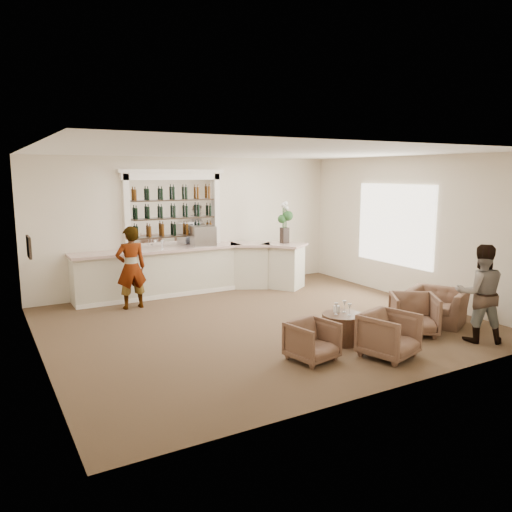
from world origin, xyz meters
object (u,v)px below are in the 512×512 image
Objects in this scene: bar_counter at (194,270)px; armchair_left at (312,341)px; cocktail_table at (342,328)px; armchair_center at (389,335)px; armchair_far at (437,306)px; sommelier at (131,268)px; flower_vase at (285,220)px; armchair_right at (414,314)px; guest at (480,293)px; espresso_machine at (203,236)px.

bar_counter is 5.10m from armchair_left.
cocktail_table is 1.07m from armchair_left.
armchair_left is 1.25m from armchair_center.
armchair_center is 0.77× the size of armchair_far.
sommelier reaches higher than armchair_center.
flower_vase reaches higher than cocktail_table.
bar_counter is at bearing 149.23° from armchair_right.
sommelier is at bearing 122.72° from cocktail_table.
sommelier is 5.66m from armchair_center.
armchair_left is 0.65× the size of flower_vase.
bar_counter reaches higher than armchair_left.
sommelier is 1.05× the size of guest.
flower_vase is (2.28, -0.53, 1.16)m from bar_counter.
guest reaches higher than armchair_center.
espresso_machine is (0.28, 0.06, 0.81)m from bar_counter.
bar_counter is 8.27× the size of armchair_left.
armchair_right is (2.26, -4.93, -0.21)m from bar_counter.
armchair_right is 0.78× the size of armchair_far.
armchair_left is at bearing -155.07° from cocktail_table.
armchair_center is at bearing -74.39° from espresso_machine.
flower_vase reaches higher than sommelier.
sommelier is at bearing -152.42° from espresso_machine.
bar_counter is 5.43m from armchair_right.
sommelier is 2.19m from espresso_machine.
armchair_right is at bearing -60.21° from espresso_machine.
armchair_left is (1.60, -4.44, -0.59)m from sommelier.
bar_counter is 7.15× the size of armchair_center.
guest reaches higher than armchair_far.
flower_vase is at bearing 166.12° from armchair_far.
espresso_machine is at bearing -161.54° from sommelier.
bar_counter is at bearing 77.47° from armchair_left.
bar_counter is at bearing -171.95° from armchair_far.
cocktail_table is at bearing -75.09° from espresso_machine.
armchair_center is (2.74, -4.93, -0.54)m from sommelier.
armchair_far is (4.91, -4.03, -0.56)m from sommelier.
armchair_center is 2.35m from armchair_far.
armchair_left is (-0.97, -0.45, 0.06)m from cocktail_table.
espresso_machine reaches higher than armchair_right.
guest is 2.48× the size of armchair_left.
bar_counter is 5.52× the size of armchair_far.
armchair_far is at bearing 6.33° from armchair_center.
espresso_machine is at bearing 11.58° from bar_counter.
cocktail_table is 1.27× the size of espresso_machine.
armchair_far reaches higher than armchair_left.
armchair_left is 0.67× the size of armchair_far.
sommelier is 1.74× the size of armchair_far.
guest is 1.66× the size of armchair_far.
armchair_left is 0.86× the size of armchair_center.
guest reaches higher than armchair_left.
espresso_machine is (2.01, 0.71, 0.48)m from sommelier.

